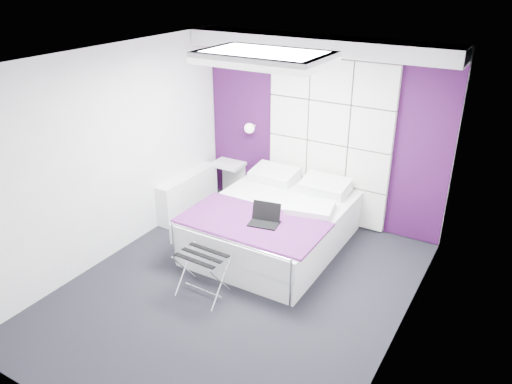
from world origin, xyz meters
TOP-DOWN VIEW (x-y plane):
  - floor at (0.00, 0.00)m, footprint 4.40×4.40m
  - ceiling at (0.00, 0.00)m, footprint 4.40×4.40m
  - wall_back at (0.00, 2.20)m, footprint 3.60×0.00m
  - wall_left at (-1.80, 0.00)m, footprint 0.00×4.40m
  - wall_right at (1.80, 0.00)m, footprint 0.00×4.40m
  - accent_wall at (0.00, 2.19)m, footprint 3.58×0.02m
  - soffit at (0.00, 1.95)m, footprint 3.58×0.50m
  - headboard at (0.15, 2.14)m, footprint 1.80×0.08m
  - skylight at (0.00, 0.60)m, footprint 1.36×0.86m
  - wall_lamp at (-1.05, 2.06)m, footprint 0.15×0.15m
  - radiator at (-1.69, 1.30)m, footprint 0.22×1.20m
  - bed at (-0.12, 1.08)m, footprint 1.76×2.12m
  - nightstand at (-1.43, 2.02)m, footprint 0.47×0.37m
  - luggage_rack at (-0.27, -0.28)m, footprint 0.53×0.39m
  - laptop at (0.03, 0.61)m, footprint 0.35×0.25m

SIDE VIEW (x-z plane):
  - floor at x=0.00m, z-range 0.00..0.00m
  - luggage_rack at x=-0.27m, z-range 0.00..0.53m
  - radiator at x=-1.69m, z-range 0.00..0.60m
  - bed at x=-0.12m, z-range -0.06..0.69m
  - nightstand at x=-1.43m, z-range 0.55..0.60m
  - laptop at x=0.03m, z-range 0.53..0.78m
  - headboard at x=0.15m, z-range 0.02..2.32m
  - wall_lamp at x=-1.05m, z-range 1.15..1.29m
  - wall_left at x=-1.80m, z-range -0.90..3.50m
  - wall_right at x=1.80m, z-range -0.90..3.50m
  - accent_wall at x=0.00m, z-range 0.01..2.59m
  - wall_back at x=0.00m, z-range -0.50..3.10m
  - soffit at x=0.00m, z-range 2.40..2.60m
  - skylight at x=0.00m, z-range 2.49..2.61m
  - ceiling at x=0.00m, z-range 2.60..2.60m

